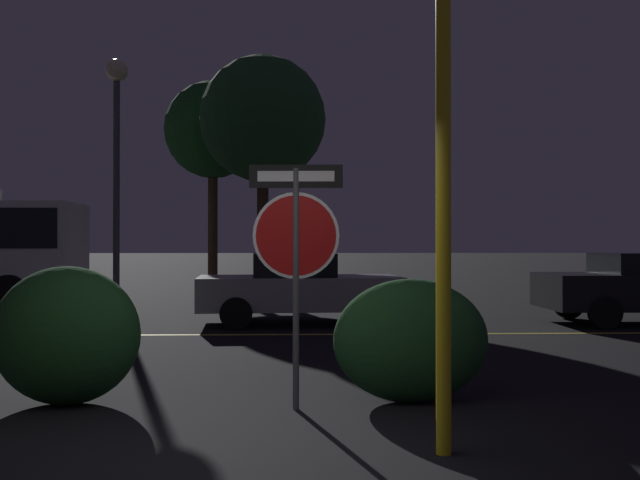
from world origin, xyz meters
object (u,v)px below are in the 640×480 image
object	(u,v)px
stop_sign	(296,236)
hedge_bush_2	(67,335)
tree_1	(263,120)
street_lamp	(117,126)
passing_car_2	(298,288)
hedge_bush_3	(411,341)
yellow_pole_right	(443,216)
tree_0	(213,131)

from	to	relation	value
stop_sign	hedge_bush_2	bearing A→B (deg)	176.19
tree_1	stop_sign	bearing A→B (deg)	-85.91
stop_sign	street_lamp	bearing A→B (deg)	115.09
stop_sign	passing_car_2	distance (m)	7.36
hedge_bush_3	passing_car_2	size ratio (longest dim) A/B	0.37
hedge_bush_2	passing_car_2	bearing A→B (deg)	72.14
stop_sign	street_lamp	xyz separation A→B (m)	(-4.42, 10.91, 2.84)
street_lamp	hedge_bush_2	bearing A→B (deg)	-78.35
yellow_pole_right	tree_1	bearing A→B (deg)	97.97
tree_1	hedge_bush_2	bearing A→B (deg)	-95.83
passing_car_2	tree_0	size ratio (longest dim) A/B	0.59
street_lamp	tree_1	distance (m)	4.10
stop_sign	passing_car_2	world-z (taller)	stop_sign
stop_sign	yellow_pole_right	world-z (taller)	yellow_pole_right
street_lamp	passing_car_2	bearing A→B (deg)	-39.05
tree_0	tree_1	distance (m)	4.23
hedge_bush_2	passing_car_2	world-z (taller)	passing_car_2
street_lamp	yellow_pole_right	bearing A→B (deg)	-65.99
yellow_pole_right	hedge_bush_3	distance (m)	2.08
hedge_bush_3	tree_1	xyz separation A→B (m)	(-2.06, 12.74, 4.41)
stop_sign	hedge_bush_2	size ratio (longest dim) A/B	1.63
yellow_pole_right	tree_0	size ratio (longest dim) A/B	0.51
hedge_bush_2	stop_sign	bearing A→B (deg)	-6.84
yellow_pole_right	street_lamp	distance (m)	13.83
hedge_bush_2	street_lamp	world-z (taller)	street_lamp
hedge_bush_2	tree_1	world-z (taller)	tree_1
passing_car_2	street_lamp	bearing A→B (deg)	-132.93
street_lamp	tree_0	distance (m)	6.17
yellow_pole_right	stop_sign	bearing A→B (deg)	126.57
stop_sign	hedge_bush_3	size ratio (longest dim) A/B	1.51
hedge_bush_3	street_lamp	xyz separation A→B (m)	(-5.55, 10.66, 3.86)
hedge_bush_2	hedge_bush_3	distance (m)	3.36
yellow_pole_right	street_lamp	xyz separation A→B (m)	(-5.52, 12.39, 2.70)
hedge_bush_3	yellow_pole_right	bearing A→B (deg)	-91.09
hedge_bush_3	tree_0	distance (m)	17.63
passing_car_2	tree_0	world-z (taller)	tree_0
stop_sign	yellow_pole_right	distance (m)	1.85
tree_0	hedge_bush_3	bearing A→B (deg)	-76.80
passing_car_2	hedge_bush_2	bearing A→B (deg)	-21.74
stop_sign	hedge_bush_3	xyz separation A→B (m)	(1.13, 0.25, -1.03)
yellow_pole_right	passing_car_2	world-z (taller)	yellow_pole_right
stop_sign	tree_0	bearing A→B (deg)	102.33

